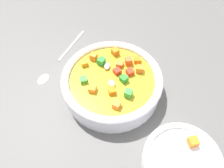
# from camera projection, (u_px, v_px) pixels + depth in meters

# --- Properties ---
(ground_plane) EXTENTS (1.40, 1.40, 0.02)m
(ground_plane) POSITION_uv_depth(u_px,v_px,m) (112.00, 93.00, 0.51)
(ground_plane) COLOR #565451
(soup_bowl_main) EXTENTS (0.21, 0.21, 0.06)m
(soup_bowl_main) POSITION_uv_depth(u_px,v_px,m) (112.00, 83.00, 0.48)
(soup_bowl_main) COLOR white
(soup_bowl_main) RESTS_ON ground_plane
(spoon) EXTENTS (0.15, 0.15, 0.01)m
(spoon) POSITION_uv_depth(u_px,v_px,m) (57.00, 62.00, 0.54)
(spoon) COLOR silver
(spoon) RESTS_ON ground_plane
(side_bowl_small) EXTENTS (0.13, 0.13, 0.05)m
(side_bowl_small) POSITION_uv_depth(u_px,v_px,m) (181.00, 162.00, 0.39)
(side_bowl_small) COLOR white
(side_bowl_small) RESTS_ON ground_plane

